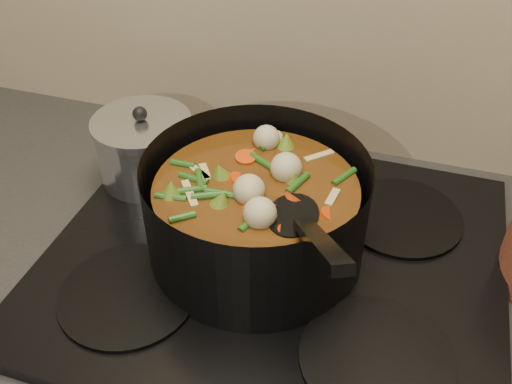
% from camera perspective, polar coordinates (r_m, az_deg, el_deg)
% --- Properties ---
extents(stovetop, '(0.62, 0.54, 0.03)m').
position_cam_1_polar(stovetop, '(0.81, 1.87, -6.63)').
color(stovetop, black).
rests_on(stovetop, counter).
extents(stockpot, '(0.35, 0.39, 0.22)m').
position_cam_1_polar(stockpot, '(0.76, 0.02, -2.04)').
color(stockpot, black).
rests_on(stockpot, stovetop).
extents(saucepan, '(0.16, 0.16, 0.13)m').
position_cam_1_polar(saucepan, '(0.92, -11.05, 4.33)').
color(saucepan, silver).
rests_on(saucepan, stovetop).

